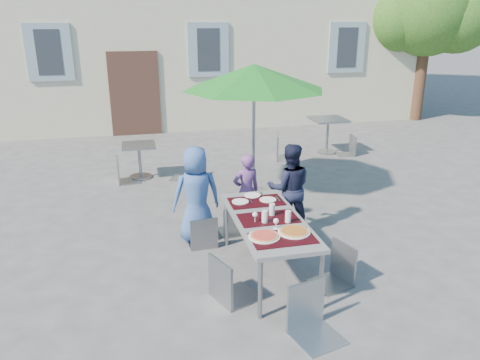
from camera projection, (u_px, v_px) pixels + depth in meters
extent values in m
plane|color=#47484A|center=(306.00, 255.00, 6.32)|extent=(90.00, 90.00, 0.00)
cube|color=#B9B395|center=(187.00, 2.00, 15.71)|extent=(13.00, 8.00, 7.00)
cube|color=#41281F|center=(135.00, 94.00, 12.37)|extent=(1.30, 0.06, 2.20)
cube|color=gray|center=(49.00, 52.00, 11.57)|extent=(1.10, 0.06, 1.40)
cube|color=#262B33|center=(49.00, 52.00, 11.55)|extent=(0.60, 0.04, 1.10)
cube|color=gray|center=(208.00, 50.00, 12.45)|extent=(1.10, 0.06, 1.40)
cube|color=#262B33|center=(209.00, 50.00, 12.43)|extent=(0.60, 0.04, 1.10)
cube|color=gray|center=(347.00, 48.00, 13.32)|extent=(1.10, 0.06, 1.40)
cube|color=#262B33|center=(347.00, 48.00, 13.30)|extent=(0.60, 0.04, 1.10)
cylinder|color=#472F1E|center=(420.00, 74.00, 14.16)|extent=(0.36, 0.36, 2.80)
sphere|color=#235115|center=(429.00, 7.00, 13.53)|extent=(2.80, 2.80, 2.80)
sphere|color=#235115|center=(397.00, 18.00, 13.73)|extent=(2.00, 2.00, 2.00)
sphere|color=#235115|center=(458.00, 14.00, 13.38)|extent=(2.20, 2.20, 2.20)
cube|color=#4F4F54|center=(268.00, 220.00, 5.63)|extent=(0.80, 1.85, 0.05)
cylinder|color=gray|center=(260.00, 289.00, 4.88)|extent=(0.05, 0.05, 0.70)
cylinder|color=gray|center=(321.00, 281.00, 5.03)|extent=(0.05, 0.05, 0.70)
cylinder|color=gray|center=(226.00, 222.00, 6.47)|extent=(0.05, 0.05, 0.70)
cylinder|color=gray|center=(273.00, 218.00, 6.62)|extent=(0.05, 0.05, 0.70)
cube|color=black|center=(283.00, 238.00, 5.11)|extent=(0.70, 0.42, 0.01)
cube|color=black|center=(268.00, 218.00, 5.62)|extent=(0.70, 0.42, 0.01)
cube|color=black|center=(256.00, 202.00, 6.12)|extent=(0.70, 0.42, 0.01)
cylinder|color=white|center=(264.00, 237.00, 5.13)|extent=(0.35, 0.35, 0.01)
cylinder|color=tan|center=(264.00, 236.00, 5.12)|extent=(0.31, 0.31, 0.01)
cylinder|color=#A51B10|center=(264.00, 235.00, 5.12)|extent=(0.27, 0.27, 0.01)
cylinder|color=white|center=(294.00, 232.00, 5.24)|extent=(0.37, 0.37, 0.01)
cylinder|color=tan|center=(294.00, 231.00, 5.23)|extent=(0.33, 0.33, 0.01)
cylinder|color=#8A2C09|center=(294.00, 230.00, 5.23)|extent=(0.28, 0.28, 0.01)
cylinder|color=silver|center=(265.00, 217.00, 5.48)|extent=(0.07, 0.07, 0.15)
cylinder|color=silver|center=(272.00, 210.00, 5.68)|extent=(0.07, 0.07, 0.15)
cylinder|color=silver|center=(288.00, 217.00, 5.48)|extent=(0.07, 0.07, 0.15)
cylinder|color=silver|center=(255.00, 222.00, 5.51)|extent=(0.06, 0.06, 0.00)
cylinder|color=silver|center=(255.00, 219.00, 5.50)|extent=(0.01, 0.01, 0.08)
sphere|color=silver|center=(255.00, 215.00, 5.48)|extent=(0.06, 0.06, 0.06)
cylinder|color=silver|center=(276.00, 229.00, 5.34)|extent=(0.06, 0.06, 0.00)
cylinder|color=silver|center=(276.00, 226.00, 5.33)|extent=(0.01, 0.01, 0.08)
sphere|color=silver|center=(276.00, 221.00, 5.31)|extent=(0.06, 0.06, 0.06)
cylinder|color=white|center=(240.00, 202.00, 6.10)|extent=(0.22, 0.22, 0.01)
cube|color=#9B9DA3|center=(251.00, 201.00, 6.13)|extent=(0.02, 0.18, 0.00)
cylinder|color=white|center=(268.00, 200.00, 6.16)|extent=(0.22, 0.22, 0.01)
cube|color=#9B9DA3|center=(278.00, 199.00, 6.19)|extent=(0.02, 0.18, 0.00)
cylinder|color=white|center=(252.00, 195.00, 6.31)|extent=(0.22, 0.22, 0.01)
cube|color=#9B9DA3|center=(262.00, 194.00, 6.35)|extent=(0.02, 0.18, 0.00)
imported|color=#385A9A|center=(196.00, 194.00, 6.54)|extent=(0.69, 0.47, 1.38)
imported|color=#6C3E7F|center=(246.00, 191.00, 6.97)|extent=(0.46, 0.34, 1.15)
imported|color=#161A31|center=(289.00, 188.00, 6.83)|extent=(0.71, 0.49, 1.34)
cube|color=gray|center=(201.00, 217.00, 6.49)|extent=(0.40, 0.40, 0.03)
cube|color=gray|center=(204.00, 207.00, 6.25)|extent=(0.38, 0.05, 0.46)
cylinder|color=gray|center=(210.00, 225.00, 6.75)|extent=(0.02, 0.02, 0.40)
cylinder|color=gray|center=(188.00, 227.00, 6.66)|extent=(0.02, 0.02, 0.40)
cylinder|color=gray|center=(216.00, 234.00, 6.45)|extent=(0.02, 0.02, 0.40)
cylinder|color=gray|center=(192.00, 237.00, 6.37)|extent=(0.02, 0.02, 0.40)
cube|color=gray|center=(232.00, 207.00, 6.84)|extent=(0.41, 0.41, 0.03)
cube|color=gray|center=(236.00, 197.00, 6.60)|extent=(0.38, 0.06, 0.46)
cylinder|color=gray|center=(240.00, 214.00, 7.11)|extent=(0.02, 0.02, 0.40)
cylinder|color=gray|center=(219.00, 217.00, 7.01)|extent=(0.02, 0.02, 0.40)
cylinder|color=gray|center=(247.00, 223.00, 6.81)|extent=(0.02, 0.02, 0.40)
cylinder|color=gray|center=(225.00, 226.00, 6.72)|extent=(0.02, 0.02, 0.40)
cube|color=slate|center=(275.00, 207.00, 6.81)|extent=(0.51, 0.51, 0.03)
cube|color=slate|center=(274.00, 197.00, 6.56)|extent=(0.36, 0.18, 0.46)
cylinder|color=slate|center=(287.00, 217.00, 7.00)|extent=(0.02, 0.02, 0.41)
cylinder|color=slate|center=(265.00, 215.00, 7.06)|extent=(0.02, 0.02, 0.41)
cylinder|color=slate|center=(285.00, 226.00, 6.70)|extent=(0.02, 0.02, 0.41)
cylinder|color=slate|center=(262.00, 224.00, 6.75)|extent=(0.02, 0.02, 0.41)
cube|color=gray|center=(236.00, 260.00, 5.21)|extent=(0.59, 0.59, 0.03)
cube|color=gray|center=(220.00, 243.00, 5.01)|extent=(0.20, 0.43, 0.53)
cylinder|color=gray|center=(260.00, 281.00, 5.25)|extent=(0.02, 0.02, 0.47)
cylinder|color=gray|center=(240.00, 267.00, 5.55)|extent=(0.02, 0.02, 0.47)
cylinder|color=gray|center=(232.00, 292.00, 5.04)|extent=(0.02, 0.02, 0.47)
cylinder|color=gray|center=(213.00, 277.00, 5.34)|extent=(0.02, 0.02, 0.47)
cube|color=gray|center=(332.00, 251.00, 5.48)|extent=(0.52, 0.52, 0.03)
cube|color=gray|center=(346.00, 229.00, 5.49)|extent=(0.15, 0.40, 0.49)
cylinder|color=gray|center=(310.00, 266.00, 5.61)|extent=(0.02, 0.02, 0.43)
cylinder|color=gray|center=(329.00, 279.00, 5.32)|extent=(0.02, 0.02, 0.43)
cylinder|color=gray|center=(332.00, 258.00, 5.78)|extent=(0.02, 0.02, 0.43)
cylinder|color=gray|center=(352.00, 271.00, 5.49)|extent=(0.02, 0.02, 0.43)
cube|color=#949B9F|center=(320.00, 297.00, 4.51)|extent=(0.55, 0.55, 0.03)
cube|color=#949B9F|center=(308.00, 263.00, 4.60)|extent=(0.44, 0.15, 0.54)
cylinder|color=#949B9F|center=(314.00, 336.00, 4.35)|extent=(0.02, 0.02, 0.47)
cylinder|color=#949B9F|center=(347.00, 324.00, 4.52)|extent=(0.02, 0.02, 0.47)
cylinder|color=#949B9F|center=(291.00, 314.00, 4.67)|extent=(0.02, 0.02, 0.47)
cylinder|color=#949B9F|center=(322.00, 303.00, 4.84)|extent=(0.02, 0.02, 0.47)
cylinder|color=#9B9DA3|center=(253.00, 193.00, 8.40)|extent=(0.50, 0.50, 0.09)
cylinder|color=gray|center=(254.00, 137.00, 8.06)|extent=(0.06, 0.06, 2.15)
cone|color=#19711F|center=(254.00, 77.00, 7.72)|extent=(2.42, 2.42, 0.42)
cylinder|color=#9B9DA3|center=(141.00, 177.00, 9.33)|extent=(0.44, 0.44, 0.04)
cylinder|color=gray|center=(140.00, 162.00, 9.23)|extent=(0.06, 0.06, 0.64)
cube|color=gray|center=(139.00, 145.00, 9.12)|extent=(0.64, 0.64, 0.04)
cube|color=gray|center=(128.00, 160.00, 8.97)|extent=(0.43, 0.43, 0.03)
cube|color=gray|center=(116.00, 148.00, 8.83)|extent=(0.05, 0.42, 0.49)
cylinder|color=gray|center=(139.00, 173.00, 8.93)|extent=(0.02, 0.02, 0.43)
cylinder|color=gray|center=(137.00, 167.00, 9.25)|extent=(0.02, 0.02, 0.43)
cylinder|color=gray|center=(120.00, 175.00, 8.83)|extent=(0.02, 0.02, 0.43)
cylinder|color=gray|center=(119.00, 169.00, 9.16)|extent=(0.02, 0.02, 0.43)
cube|color=gray|center=(180.00, 159.00, 9.15)|extent=(0.50, 0.50, 0.03)
cube|color=gray|center=(188.00, 148.00, 9.04)|extent=(0.18, 0.36, 0.45)
cylinder|color=gray|center=(175.00, 166.00, 9.39)|extent=(0.02, 0.02, 0.40)
cylinder|color=gray|center=(170.00, 171.00, 9.09)|extent=(0.02, 0.02, 0.40)
cylinder|color=gray|center=(191.00, 167.00, 9.34)|extent=(0.02, 0.02, 0.40)
cylinder|color=gray|center=(186.00, 172.00, 9.04)|extent=(0.02, 0.02, 0.40)
cylinder|color=#9B9DA3|center=(326.00, 152.00, 11.02)|extent=(0.44, 0.44, 0.04)
cylinder|color=gray|center=(327.00, 137.00, 10.89)|extent=(0.06, 0.06, 0.77)
cube|color=gray|center=(328.00, 119.00, 10.76)|extent=(0.77, 0.77, 0.04)
cube|color=gray|center=(288.00, 138.00, 10.39)|extent=(0.58, 0.58, 0.03)
cube|color=gray|center=(278.00, 125.00, 10.31)|extent=(0.17, 0.45, 0.55)
cylinder|color=gray|center=(297.00, 151.00, 10.28)|extent=(0.02, 0.02, 0.49)
cylinder|color=gray|center=(296.00, 146.00, 10.65)|extent=(0.02, 0.02, 0.49)
cylinder|color=gray|center=(279.00, 151.00, 10.30)|extent=(0.02, 0.02, 0.49)
cylinder|color=gray|center=(278.00, 146.00, 10.67)|extent=(0.02, 0.02, 0.49)
cube|color=gray|center=(346.00, 138.00, 10.73)|extent=(0.41, 0.41, 0.03)
cube|color=gray|center=(354.00, 128.00, 10.68)|extent=(0.06, 0.38, 0.46)
cylinder|color=gray|center=(336.00, 145.00, 10.93)|extent=(0.02, 0.02, 0.40)
cylinder|color=gray|center=(341.00, 149.00, 10.63)|extent=(0.02, 0.02, 0.40)
cylinder|color=gray|center=(349.00, 144.00, 10.98)|extent=(0.02, 0.02, 0.40)
cylinder|color=gray|center=(354.00, 148.00, 10.67)|extent=(0.02, 0.02, 0.40)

